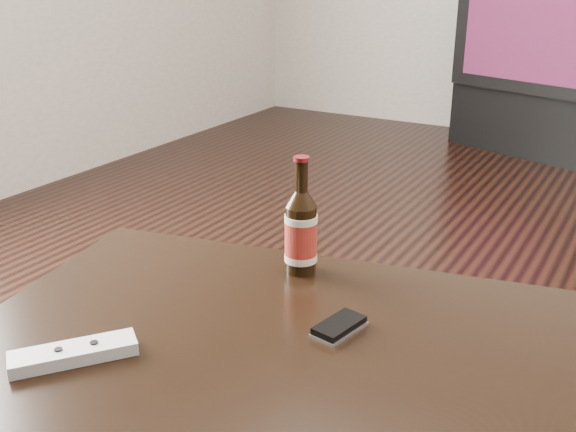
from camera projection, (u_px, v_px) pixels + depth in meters
The scene contains 7 objects.
floor at pixel (506, 417), 1.71m from camera, with size 5.00×6.00×0.01m, color black.
tv_stand at pixel (541, 119), 4.01m from camera, with size 0.95×0.48×0.38m, color black.
tv at pixel (553, 27), 3.82m from camera, with size 1.05×0.84×0.69m.
coffee_table at pixel (347, 397), 1.08m from camera, with size 1.43×1.00×0.49m.
beer_bottle at pixel (301, 232), 1.34m from camera, with size 0.09×0.09×0.24m.
phone at pixel (339, 327), 1.15m from camera, with size 0.07×0.11×0.02m.
remote at pixel (74, 353), 1.07m from camera, with size 0.16×0.19×0.02m.
Camera 1 is at (0.23, -1.50, 1.09)m, focal length 42.00 mm.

